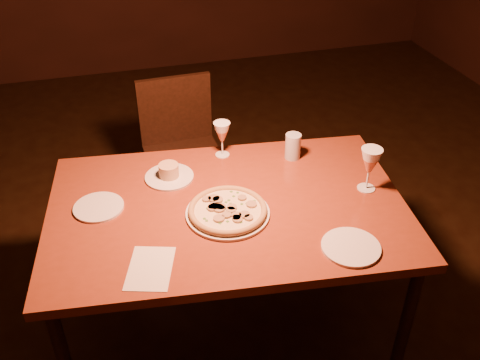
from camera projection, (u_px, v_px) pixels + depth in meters
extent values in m
plane|color=black|center=(231.00, 356.00, 2.50)|extent=(7.00, 7.00, 0.00)
cube|color=maroon|center=(228.00, 209.00, 2.19)|extent=(1.55, 1.10, 0.04)
cylinder|color=black|center=(86.00, 234.00, 2.65)|extent=(0.05, 0.05, 0.73)
cylinder|color=black|center=(404.00, 330.00, 2.16)|extent=(0.05, 0.05, 0.73)
cylinder|color=black|center=(343.00, 209.00, 2.82)|extent=(0.05, 0.05, 0.73)
cube|color=black|center=(185.00, 159.00, 3.06)|extent=(0.44, 0.44, 0.04)
cube|color=black|center=(175.00, 109.00, 3.09)|extent=(0.43, 0.05, 0.40)
cylinder|color=black|center=(165.00, 215.00, 3.02)|extent=(0.04, 0.04, 0.43)
cylinder|color=black|center=(154.00, 182.00, 3.28)|extent=(0.04, 0.04, 0.43)
cylinder|color=black|center=(223.00, 204.00, 3.10)|extent=(0.04, 0.04, 0.43)
cylinder|color=black|center=(208.00, 173.00, 3.37)|extent=(0.04, 0.04, 0.43)
cylinder|color=silver|center=(228.00, 213.00, 2.12)|extent=(0.33, 0.33, 0.01)
cylinder|color=#FBE3AD|center=(228.00, 211.00, 2.11)|extent=(0.30, 0.30, 0.01)
torus|color=tan|center=(228.00, 210.00, 2.11)|extent=(0.31, 0.31, 0.02)
cylinder|color=silver|center=(169.00, 177.00, 2.33)|extent=(0.21, 0.21, 0.01)
cylinder|color=tan|center=(169.00, 170.00, 2.32)|extent=(0.09, 0.09, 0.06)
cylinder|color=#AEB8BE|center=(293.00, 146.00, 2.44)|extent=(0.07, 0.07, 0.12)
cylinder|color=silver|center=(99.00, 207.00, 2.15)|extent=(0.20, 0.20, 0.01)
cylinder|color=silver|center=(351.00, 247.00, 1.96)|extent=(0.22, 0.22, 0.01)
cube|color=beige|center=(150.00, 268.00, 1.87)|extent=(0.21, 0.26, 0.00)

